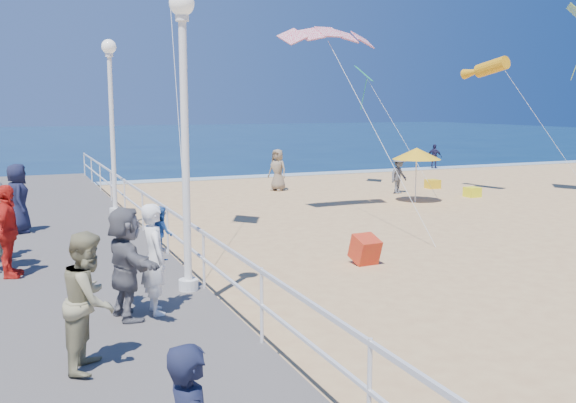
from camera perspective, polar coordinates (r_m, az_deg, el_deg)
name	(u,v)px	position (r m, az deg, el deg)	size (l,w,h in m)	color
ground	(430,280)	(14.37, 12.49, -6.83)	(160.00, 160.00, 0.00)	tan
ocean	(90,138)	(76.74, -17.15, 5.38)	(160.00, 90.00, 0.05)	#0B2747
surf_line	(190,179)	(32.96, -8.72, 1.96)	(160.00, 1.20, 0.04)	white
boardwalk	(66,315)	(11.78, -19.13, -9.53)	(5.00, 44.00, 0.40)	#635E5A
railing	(203,243)	(11.90, -7.52, -3.71)	(0.05, 42.00, 0.55)	white
lamp_post_mid	(184,111)	(11.56, -9.20, 7.94)	(0.44, 0.44, 5.32)	white
lamp_post_far	(111,109)	(20.41, -15.43, 7.97)	(0.44, 0.44, 5.32)	white
woman_holding_toddler	(155,259)	(10.63, -11.77, -5.00)	(0.66, 0.43, 1.81)	white
toddler_held	(161,233)	(10.72, -11.21, -2.74)	(0.43, 0.34, 0.89)	#3066B6
spectator_1	(89,300)	(8.65, -17.24, -8.40)	(0.87, 0.68, 1.79)	#979068
spectator_3	(8,231)	(13.68, -23.66, -2.46)	(1.08, 0.45, 1.84)	red
spectator_4	(18,198)	(18.39, -22.89, 0.25)	(0.90, 0.59, 1.84)	#171932
spectator_5	(126,263)	(10.45, -14.23, -5.32)	(1.68, 0.53, 1.81)	slate
spectator_6	(0,221)	(15.53, -24.20, -1.62)	(0.60, 0.39, 1.64)	#99976A
beach_walker_a	(399,175)	(27.95, 9.82, 2.34)	(1.03, 0.59, 1.59)	#515255
beach_walker_b	(434,157)	(39.06, 12.89, 3.91)	(0.87, 0.36, 1.48)	#1E1C3E
beach_walker_c	(278,170)	(28.44, -0.94, 2.83)	(0.90, 0.59, 1.85)	#82705A
box_kite	(365,252)	(15.42, 6.86, -4.48)	(0.55, 0.55, 0.60)	red
beach_umbrella	(417,154)	(25.32, 11.36, 4.19)	(1.90, 1.90, 2.14)	white
beach_chair_left	(472,192)	(27.62, 16.06, 0.81)	(0.55, 0.55, 0.40)	#F8FA1A
beach_chair_right	(433,184)	(30.02, 12.73, 1.53)	(0.55, 0.55, 0.40)	yellow
kite_parafoil	(328,32)	(22.04, 3.60, 14.80)	(3.38, 0.90, 0.30)	red
kite_windsock	(492,67)	(28.41, 17.67, 11.33)	(0.56, 0.56, 2.38)	orange
kite_diamond_green	(364,74)	(30.10, 6.78, 11.22)	(1.04, 1.04, 0.02)	#22A262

